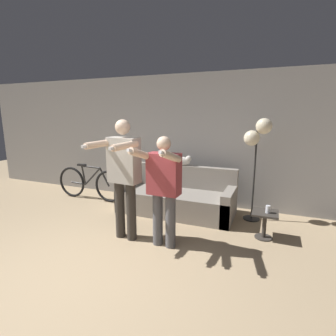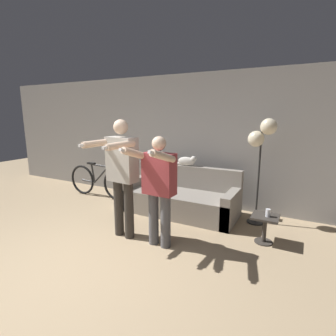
# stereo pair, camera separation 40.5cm
# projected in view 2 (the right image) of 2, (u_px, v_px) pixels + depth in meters

# --- Properties ---
(ground_plane) EXTENTS (16.00, 16.00, 0.00)m
(ground_plane) POSITION_uv_depth(u_px,v_px,m) (51.00, 278.00, 2.95)
(ground_plane) COLOR tan
(wall_back) EXTENTS (10.00, 0.05, 2.60)m
(wall_back) POSITION_uv_depth(u_px,v_px,m) (177.00, 139.00, 5.46)
(wall_back) COLOR gray
(wall_back) RESTS_ON ground_plane
(couch) EXTENTS (2.12, 0.86, 0.84)m
(couch) POSITION_uv_depth(u_px,v_px,m) (180.00, 199.00, 4.89)
(couch) COLOR gray
(couch) RESTS_ON ground_plane
(person_left) EXTENTS (0.56, 0.71, 1.75)m
(person_left) POSITION_uv_depth(u_px,v_px,m) (121.00, 171.00, 3.78)
(person_left) COLOR #38332D
(person_left) RESTS_ON ground_plane
(person_right) EXTENTS (0.52, 0.67, 1.54)m
(person_right) POSITION_uv_depth(u_px,v_px,m) (158.00, 184.00, 3.52)
(person_right) COLOR #56565B
(person_right) RESTS_ON ground_plane
(cat) EXTENTS (0.48, 0.11, 0.20)m
(cat) POSITION_uv_depth(u_px,v_px,m) (187.00, 161.00, 5.03)
(cat) COLOR silver
(cat) RESTS_ON couch
(floor_lamp) EXTENTS (0.44, 0.28, 1.75)m
(floor_lamp) POSITION_uv_depth(u_px,v_px,m) (262.00, 139.00, 4.19)
(floor_lamp) COLOR black
(floor_lamp) RESTS_ON ground_plane
(side_table) EXTENTS (0.37, 0.37, 0.41)m
(side_table) POSITION_uv_depth(u_px,v_px,m) (265.00, 224.00, 3.73)
(side_table) COLOR #38332D
(side_table) RESTS_ON ground_plane
(cup) EXTENTS (0.07, 0.07, 0.11)m
(cup) POSITION_uv_depth(u_px,v_px,m) (268.00, 213.00, 3.65)
(cup) COLOR silver
(cup) RESTS_ON side_table
(bicycle) EXTENTS (1.66, 0.07, 0.77)m
(bicycle) POSITION_uv_depth(u_px,v_px,m) (99.00, 182.00, 5.79)
(bicycle) COLOR black
(bicycle) RESTS_ON ground_plane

